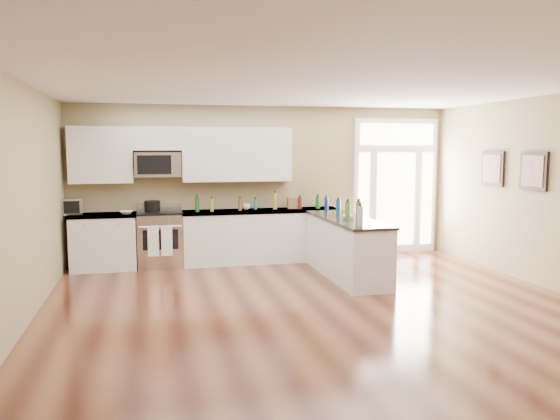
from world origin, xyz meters
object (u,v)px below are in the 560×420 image
object	(u,v)px
peninsula_cabinet	(347,250)
stockpot	(152,206)
kitchen_range	(160,239)
toaster_oven	(73,206)

from	to	relation	value
peninsula_cabinet	stockpot	bearing A→B (deg)	153.21
kitchen_range	stockpot	bearing A→B (deg)	153.82
toaster_oven	kitchen_range	bearing A→B (deg)	-8.39
peninsula_cabinet	toaster_oven	world-z (taller)	toaster_oven
kitchen_range	toaster_oven	xyz separation A→B (m)	(-1.41, 0.06, 0.60)
stockpot	toaster_oven	bearing A→B (deg)	-179.91
kitchen_range	toaster_oven	distance (m)	1.53
toaster_oven	stockpot	bearing A→B (deg)	-5.97
peninsula_cabinet	kitchen_range	bearing A→B (deg)	153.19
kitchen_range	peninsula_cabinet	bearing A→B (deg)	-26.81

